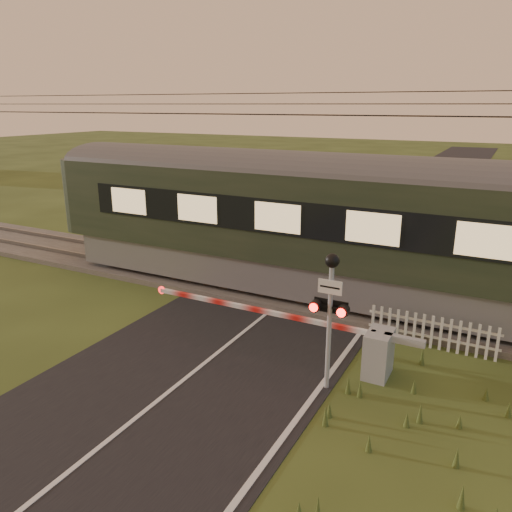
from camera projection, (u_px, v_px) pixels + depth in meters
The scene contains 7 objects.
ground at pixel (170, 392), 10.48m from camera, with size 160.00×160.00×0.00m, color #344119.
road at pixel (164, 397), 10.27m from camera, with size 6.00×140.00×0.03m.
track_bed at pixel (293, 291), 15.97m from camera, with size 140.00×3.40×0.39m.
overhead_wires at pixel (298, 107), 14.32m from camera, with size 120.00×0.62×0.62m.
boom_gate at pixel (363, 347), 11.12m from camera, with size 7.00×0.82×1.08m.
crossing_signal at pixel (330, 298), 10.03m from camera, with size 0.76×0.33×2.99m.
picket_fence at pixel (432, 332), 12.25m from camera, with size 3.14×0.07×0.86m.
Camera 1 is at (5.87, -7.30, 5.79)m, focal length 35.00 mm.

